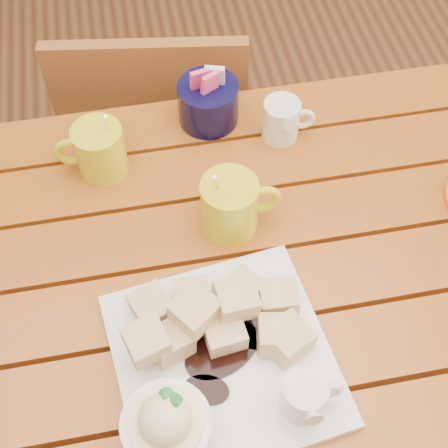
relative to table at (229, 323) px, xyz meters
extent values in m
plane|color=#592C19|center=(0.00, 0.00, -0.64)|extent=(5.00, 5.00, 0.00)
cube|color=#904012|center=(0.00, -0.11, 0.09)|extent=(1.20, 0.11, 0.03)
cube|color=#904012|center=(0.00, 0.00, 0.09)|extent=(1.20, 0.11, 0.03)
cube|color=#904012|center=(0.00, 0.11, 0.09)|extent=(1.20, 0.11, 0.03)
cube|color=#904012|center=(0.00, 0.23, 0.09)|extent=(1.20, 0.11, 0.03)
cube|color=#904012|center=(0.00, 0.34, 0.09)|extent=(1.20, 0.11, 0.03)
cube|color=#904012|center=(0.00, 0.36, 0.04)|extent=(1.12, 0.04, 0.08)
cylinder|color=#904012|center=(0.55, 0.35, -0.28)|extent=(0.06, 0.06, 0.72)
cube|color=white|center=(-0.03, -0.10, 0.12)|extent=(0.31, 0.31, 0.02)
cube|color=gold|center=(-0.11, -0.03, 0.14)|extent=(0.07, 0.07, 0.04)
cube|color=gold|center=(0.01, -0.02, 0.14)|extent=(0.07, 0.07, 0.04)
cube|color=gold|center=(0.00, -0.05, 0.18)|extent=(0.05, 0.05, 0.04)
cube|color=gold|center=(0.06, -0.04, 0.14)|extent=(0.05, 0.05, 0.04)
cube|color=gold|center=(-0.05, -0.02, 0.14)|extent=(0.05, 0.05, 0.04)
cube|color=gold|center=(-0.02, -0.08, 0.14)|extent=(0.06, 0.06, 0.04)
cube|color=gold|center=(-0.09, -0.08, 0.14)|extent=(0.06, 0.06, 0.04)
cube|color=gold|center=(0.04, -0.10, 0.14)|extent=(0.06, 0.06, 0.04)
cube|color=gold|center=(0.06, -0.10, 0.14)|extent=(0.07, 0.07, 0.04)
cube|color=gold|center=(-0.06, -0.06, 0.18)|extent=(0.07, 0.07, 0.04)
cube|color=gold|center=(-0.12, -0.09, 0.18)|extent=(0.06, 0.06, 0.04)
cylinder|color=white|center=(-0.11, -0.19, 0.15)|extent=(0.11, 0.11, 0.04)
cylinder|color=#FFE9BB|center=(-0.11, -0.19, 0.16)|extent=(0.09, 0.09, 0.03)
sphere|color=#FFE9BB|center=(-0.11, -0.19, 0.18)|extent=(0.06, 0.06, 0.06)
cone|color=#2B833D|center=(-0.10, -0.18, 0.21)|extent=(0.04, 0.04, 0.03)
cone|color=#2B833D|center=(-0.11, -0.17, 0.20)|extent=(0.03, 0.03, 0.03)
cylinder|color=white|center=(0.06, -0.18, 0.15)|extent=(0.06, 0.06, 0.06)
cylinder|color=black|center=(0.06, -0.18, 0.18)|extent=(0.04, 0.04, 0.01)
cone|color=white|center=(0.06, -0.21, 0.18)|extent=(0.02, 0.02, 0.03)
torus|color=white|center=(0.09, -0.18, 0.16)|extent=(0.04, 0.01, 0.04)
cylinder|color=yellow|center=(-0.16, 0.26, 0.15)|extent=(0.08, 0.08, 0.09)
cylinder|color=black|center=(-0.16, 0.26, 0.19)|extent=(0.07, 0.07, 0.01)
torus|color=yellow|center=(-0.20, 0.27, 0.15)|extent=(0.06, 0.02, 0.06)
cylinder|color=silver|center=(-0.14, 0.27, 0.18)|extent=(0.02, 0.05, 0.12)
cylinder|color=yellow|center=(0.02, 0.11, 0.16)|extent=(0.09, 0.09, 0.10)
cylinder|color=black|center=(0.02, 0.11, 0.20)|extent=(0.07, 0.07, 0.01)
torus|color=yellow|center=(0.07, 0.12, 0.16)|extent=(0.06, 0.02, 0.06)
cylinder|color=silver|center=(0.01, 0.12, 0.19)|extent=(0.03, 0.06, 0.12)
cylinder|color=white|center=(0.14, 0.28, 0.14)|extent=(0.06, 0.06, 0.07)
cylinder|color=white|center=(0.14, 0.28, 0.18)|extent=(0.05, 0.05, 0.01)
cone|color=white|center=(0.14, 0.25, 0.17)|extent=(0.03, 0.03, 0.03)
torus|color=white|center=(0.18, 0.28, 0.15)|extent=(0.04, 0.02, 0.04)
cylinder|color=black|center=(0.03, 0.34, 0.15)|extent=(0.10, 0.10, 0.08)
cube|color=#F2417D|center=(0.02, 0.34, 0.20)|extent=(0.03, 0.02, 0.05)
cube|color=white|center=(0.04, 0.34, 0.20)|extent=(0.04, 0.02, 0.05)
cube|color=#F2417D|center=(0.03, 0.33, 0.20)|extent=(0.04, 0.03, 0.05)
cube|color=brown|center=(-0.04, 0.66, -0.25)|extent=(0.43, 0.43, 0.03)
cylinder|color=brown|center=(0.15, 0.80, -0.45)|extent=(0.03, 0.03, 0.38)
cylinder|color=brown|center=(-0.17, 0.85, -0.45)|extent=(0.03, 0.03, 0.38)
cylinder|color=brown|center=(0.10, 0.47, -0.45)|extent=(0.03, 0.03, 0.38)
cylinder|color=brown|center=(-0.22, 0.52, -0.45)|extent=(0.03, 0.03, 0.38)
cube|color=brown|center=(-0.06, 0.49, -0.04)|extent=(0.38, 0.08, 0.40)
camera|label=1|loc=(-0.09, -0.42, 0.90)|focal=50.00mm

